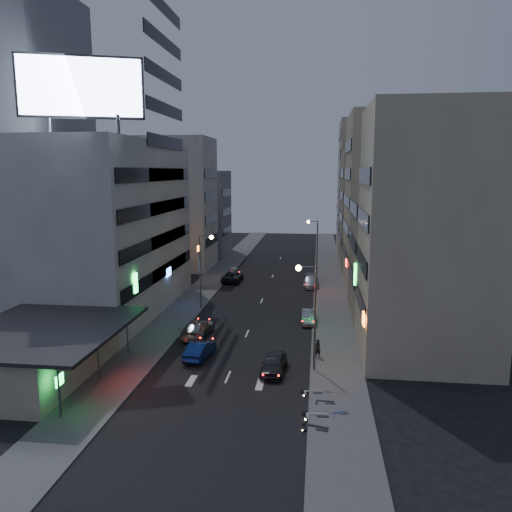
% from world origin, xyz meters
% --- Properties ---
extents(ground, '(180.00, 180.00, 0.00)m').
position_xyz_m(ground, '(0.00, 0.00, 0.00)').
color(ground, black).
rests_on(ground, ground).
extents(sidewalk_left, '(4.00, 120.00, 0.12)m').
position_xyz_m(sidewalk_left, '(-8.00, 30.00, 0.06)').
color(sidewalk_left, '#4C4C4F').
rests_on(sidewalk_left, ground).
extents(sidewalk_right, '(4.00, 120.00, 0.12)m').
position_xyz_m(sidewalk_right, '(8.00, 30.00, 0.06)').
color(sidewalk_right, '#4C4C4F').
rests_on(sidewalk_right, ground).
extents(food_court, '(11.00, 13.00, 3.88)m').
position_xyz_m(food_court, '(-13.90, 2.00, 1.98)').
color(food_court, '#B6AF8F').
rests_on(food_court, ground).
extents(white_building, '(14.00, 24.00, 18.00)m').
position_xyz_m(white_building, '(-17.00, 20.00, 9.00)').
color(white_building, silver).
rests_on(white_building, ground).
extents(grey_tower, '(10.00, 14.00, 34.00)m').
position_xyz_m(grey_tower, '(-26.00, 23.00, 17.00)').
color(grey_tower, gray).
rests_on(grey_tower, ground).
extents(shophouse_near, '(10.00, 11.00, 20.00)m').
position_xyz_m(shophouse_near, '(15.00, 10.50, 10.00)').
color(shophouse_near, '#B6AF8F').
rests_on(shophouse_near, ground).
extents(shophouse_mid, '(11.00, 12.00, 16.00)m').
position_xyz_m(shophouse_mid, '(15.50, 22.00, 8.00)').
color(shophouse_mid, gray).
rests_on(shophouse_mid, ground).
extents(shophouse_far, '(10.00, 14.00, 22.00)m').
position_xyz_m(shophouse_far, '(15.00, 35.00, 11.00)').
color(shophouse_far, '#B6AF8F').
rests_on(shophouse_far, ground).
extents(far_left_a, '(11.00, 10.00, 20.00)m').
position_xyz_m(far_left_a, '(-15.50, 45.00, 10.00)').
color(far_left_a, silver).
rests_on(far_left_a, ground).
extents(far_left_b, '(12.00, 10.00, 15.00)m').
position_xyz_m(far_left_b, '(-16.00, 58.00, 7.50)').
color(far_left_b, gray).
rests_on(far_left_b, ground).
extents(far_right_a, '(11.00, 12.00, 18.00)m').
position_xyz_m(far_right_a, '(15.50, 50.00, 9.00)').
color(far_right_a, gray).
rests_on(far_right_a, ground).
extents(far_right_b, '(12.00, 12.00, 24.00)m').
position_xyz_m(far_right_b, '(16.00, 64.00, 12.00)').
color(far_right_b, '#B6AF8F').
rests_on(far_right_b, ground).
extents(billboard, '(9.52, 3.75, 6.20)m').
position_xyz_m(billboard, '(-12.99, 9.97, 21.66)').
color(billboard, '#595B60').
rests_on(billboard, white_building).
extents(street_lamp_right_near, '(1.60, 0.44, 8.02)m').
position_xyz_m(street_lamp_right_near, '(5.90, 6.00, 5.36)').
color(street_lamp_right_near, '#595B60').
rests_on(street_lamp_right_near, sidewalk_right).
extents(street_lamp_left, '(1.60, 0.44, 8.02)m').
position_xyz_m(street_lamp_left, '(-5.90, 22.00, 5.36)').
color(street_lamp_left, '#595B60').
rests_on(street_lamp_left, sidewalk_left).
extents(street_lamp_right_far, '(1.60, 0.44, 8.02)m').
position_xyz_m(street_lamp_right_far, '(5.90, 40.00, 5.36)').
color(street_lamp_right_far, '#595B60').
rests_on(street_lamp_right_far, sidewalk_right).
extents(parked_car_right_near, '(1.99, 4.29, 1.42)m').
position_xyz_m(parked_car_right_near, '(3.30, 5.25, 0.71)').
color(parked_car_right_near, '#2B2A2F').
rests_on(parked_car_right_near, ground).
extents(parked_car_right_mid, '(1.53, 3.93, 1.27)m').
position_xyz_m(parked_car_right_mid, '(5.60, 18.05, 0.64)').
color(parked_car_right_mid, '#969A9E').
rests_on(parked_car_right_mid, ground).
extents(parked_car_left, '(2.51, 5.22, 1.43)m').
position_xyz_m(parked_car_left, '(-5.13, 35.78, 0.72)').
color(parked_car_left, '#2B2B31').
rests_on(parked_car_left, ground).
extents(parked_car_right_far, '(1.95, 4.76, 1.38)m').
position_xyz_m(parked_car_right_far, '(5.60, 33.91, 0.69)').
color(parked_car_right_far, '#AAAEB2').
rests_on(parked_car_right_far, ground).
extents(road_car_blue, '(1.97, 4.36, 1.39)m').
position_xyz_m(road_car_blue, '(-2.91, 7.42, 0.69)').
color(road_car_blue, navy).
rests_on(road_car_blue, ground).
extents(road_car_silver, '(2.44, 5.34, 1.51)m').
position_xyz_m(road_car_silver, '(-4.44, 12.73, 0.76)').
color(road_car_silver, '#95989C').
rests_on(road_car_silver, ground).
extents(person, '(0.66, 0.60, 1.52)m').
position_xyz_m(person, '(6.53, 8.51, 0.88)').
color(person, black).
rests_on(person, sidewalk_right).
extents(scooter_black_a, '(1.16, 2.11, 1.22)m').
position_xyz_m(scooter_black_a, '(7.27, -2.74, 0.73)').
color(scooter_black_a, black).
rests_on(scooter_black_a, sidewalk_right).
extents(scooter_silver_a, '(0.76, 2.01, 1.21)m').
position_xyz_m(scooter_silver_a, '(7.20, -0.99, 0.73)').
color(scooter_silver_a, '#ACB0B4').
rests_on(scooter_silver_a, sidewalk_right).
extents(scooter_blue, '(1.13, 1.73, 1.01)m').
position_xyz_m(scooter_blue, '(8.35, -0.47, 0.62)').
color(scooter_blue, navy).
rests_on(scooter_blue, sidewalk_right).
extents(scooter_black_b, '(0.72, 1.83, 1.10)m').
position_xyz_m(scooter_black_b, '(7.70, 0.76, 0.67)').
color(scooter_black_b, black).
rests_on(scooter_black_b, sidewalk_right).
extents(scooter_silver_b, '(0.78, 1.85, 1.10)m').
position_xyz_m(scooter_silver_b, '(6.84, 2.27, 0.67)').
color(scooter_silver_b, '#94979B').
rests_on(scooter_silver_b, sidewalk_right).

